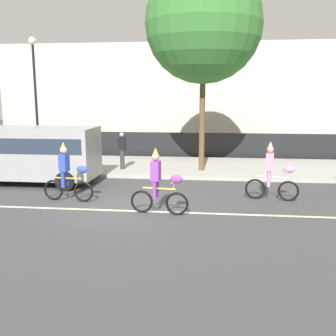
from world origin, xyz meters
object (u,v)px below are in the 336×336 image
parked_van_grey (33,151)px  pedestrian_onlooker (122,150)px  parade_cyclist_cobalt (68,175)px  parade_cyclist_pink (273,175)px  street_lamp_post (35,82)px  parade_cyclist_purple (160,185)px

parked_van_grey → pedestrian_onlooker: 3.89m
parade_cyclist_cobalt → parked_van_grey: (-2.25, 2.31, 0.44)m
parade_cyclist_pink → street_lamp_post: 11.98m
parade_cyclist_cobalt → parked_van_grey: parked_van_grey is taller
street_lamp_post → pedestrian_onlooker: bearing=-15.3°
parade_cyclist_purple → street_lamp_post: 10.40m
parade_cyclist_pink → street_lamp_post: (-10.30, 5.24, 3.15)m
street_lamp_post → pedestrian_onlooker: street_lamp_post is taller
parade_cyclist_cobalt → parade_cyclist_pink: same height
parade_cyclist_purple → parked_van_grey: parked_van_grey is taller
parked_van_grey → parade_cyclist_pink: bearing=-9.3°
parade_cyclist_purple → parked_van_grey: 6.35m
parade_cyclist_cobalt → parade_cyclist_purple: bearing=-18.9°
parade_cyclist_purple → parked_van_grey: (-5.36, 3.38, 0.44)m
street_lamp_post → pedestrian_onlooker: 5.43m
street_lamp_post → parade_cyclist_pink: bearing=-26.9°
parked_van_grey → street_lamp_post: size_ratio=0.85×
parade_cyclist_pink → pedestrian_onlooker: (-5.92, 4.04, 0.17)m
parade_cyclist_pink → street_lamp_post: size_ratio=0.33×
parked_van_grey → pedestrian_onlooker: size_ratio=3.09×
parade_cyclist_cobalt → pedestrian_onlooker: bearing=82.6°
parade_cyclist_pink → parade_cyclist_cobalt: bearing=-172.5°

